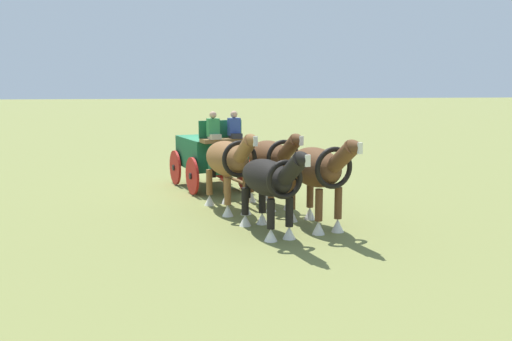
{
  "coord_description": "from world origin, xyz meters",
  "views": [
    {
      "loc": [
        18.69,
        -1.02,
        3.5
      ],
      "look_at": [
        4.16,
        1.03,
        1.2
      ],
      "focal_mm": 39.12,
      "sensor_mm": 36.0,
      "label": 1
    }
  ],
  "objects_px": {
    "show_wagon": "(210,154)",
    "draft_horse_lead_off": "(269,181)",
    "draft_horse_rear_near": "(271,160)",
    "draft_horse_rear_off": "(228,161)",
    "draft_horse_lead_near": "(318,170)"
  },
  "relations": [
    {
      "from": "draft_horse_rear_near",
      "to": "draft_horse_rear_off",
      "type": "distance_m",
      "value": 1.3
    },
    {
      "from": "draft_horse_rear_near",
      "to": "draft_horse_rear_off",
      "type": "bearing_deg",
      "value": -74.06
    },
    {
      "from": "show_wagon",
      "to": "draft_horse_lead_off",
      "type": "relative_size",
      "value": 1.77
    },
    {
      "from": "show_wagon",
      "to": "draft_horse_lead_off",
      "type": "bearing_deg",
      "value": 9.7
    },
    {
      "from": "draft_horse_rear_near",
      "to": "draft_horse_lead_near",
      "type": "distance_m",
      "value": 2.6
    },
    {
      "from": "draft_horse_rear_near",
      "to": "draft_horse_lead_near",
      "type": "bearing_deg",
      "value": 15.86
    },
    {
      "from": "draft_horse_lead_near",
      "to": "show_wagon",
      "type": "bearing_deg",
      "value": -157.96
    },
    {
      "from": "draft_horse_rear_near",
      "to": "draft_horse_lead_near",
      "type": "xyz_separation_m",
      "value": [
        2.5,
        0.71,
        0.07
      ]
    },
    {
      "from": "draft_horse_lead_near",
      "to": "draft_horse_lead_off",
      "type": "bearing_deg",
      "value": -73.18
    },
    {
      "from": "show_wagon",
      "to": "draft_horse_lead_near",
      "type": "height_order",
      "value": "show_wagon"
    },
    {
      "from": "show_wagon",
      "to": "draft_horse_rear_near",
      "type": "xyz_separation_m",
      "value": [
        3.09,
        1.55,
        0.18
      ]
    },
    {
      "from": "draft_horse_lead_near",
      "to": "draft_horse_lead_off",
      "type": "height_order",
      "value": "draft_horse_lead_near"
    },
    {
      "from": "show_wagon",
      "to": "draft_horse_rear_off",
      "type": "distance_m",
      "value": 3.47
    },
    {
      "from": "show_wagon",
      "to": "draft_horse_rear_off",
      "type": "relative_size",
      "value": 1.77
    },
    {
      "from": "draft_horse_lead_off",
      "to": "draft_horse_rear_near",
      "type": "bearing_deg",
      "value": 169.5
    }
  ]
}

